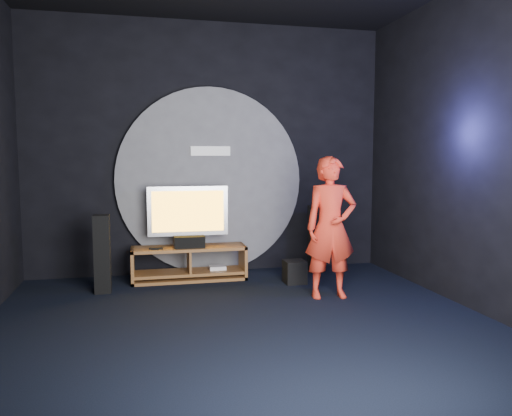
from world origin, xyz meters
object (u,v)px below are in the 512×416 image
at_px(subwoofer, 295,272).
at_px(player, 331,227).
at_px(tower_speaker_left, 102,254).
at_px(media_console, 190,265).
at_px(tv, 188,213).
at_px(tower_speaker_right, 316,239).

bearing_deg(subwoofer, player, -73.69).
bearing_deg(tower_speaker_left, player, -17.14).
height_order(media_console, tower_speaker_left, tower_speaker_left).
bearing_deg(tv, tower_speaker_left, -156.82).
distance_m(tv, tower_speaker_right, 1.85).
bearing_deg(player, tv, 144.65).
bearing_deg(media_console, tower_speaker_left, -160.02).
relative_size(tower_speaker_left, player, 0.57).
relative_size(tower_speaker_right, player, 0.57).
height_order(subwoofer, player, player).
height_order(tower_speaker_right, player, player).
relative_size(media_console, tv, 1.41).
xyz_separation_m(subwoofer, player, (0.21, -0.71, 0.68)).
bearing_deg(tv, tower_speaker_right, -0.36).
relative_size(tower_speaker_left, tower_speaker_right, 1.00).
relative_size(tower_speaker_right, subwoofer, 3.19).
bearing_deg(tv, player, -39.59).
xyz_separation_m(tower_speaker_left, player, (2.61, -0.80, 0.35)).
distance_m(tower_speaker_left, subwoofer, 2.42).
bearing_deg(tower_speaker_right, subwoofer, -131.77).
xyz_separation_m(tower_speaker_right, player, (-0.27, -1.25, 0.35)).
distance_m(media_console, player, 2.04).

